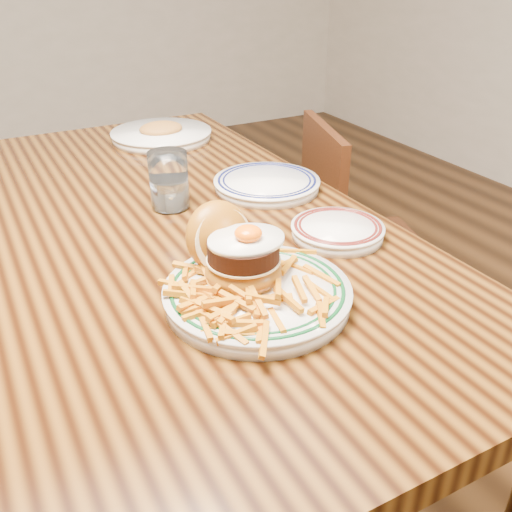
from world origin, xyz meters
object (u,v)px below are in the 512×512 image
chair_right (350,238)px  main_plate (251,277)px  side_plate (337,230)px  table (172,254)px

chair_right → main_plate: 0.97m
main_plate → chair_right: bearing=32.3°
chair_right → side_plate: 0.71m
chair_right → main_plate: bearing=58.2°
chair_right → main_plate: size_ratio=2.46×
side_plate → main_plate: bearing=-164.1°
table → main_plate: 0.39m
side_plate → table: bearing=129.1°
table → chair_right: chair_right is taller
main_plate → side_plate: size_ratio=1.73×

